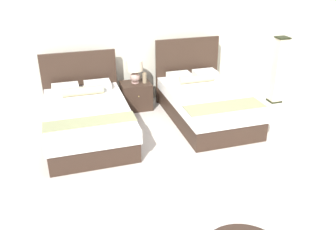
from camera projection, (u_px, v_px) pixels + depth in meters
ground_plane at (178, 176)px, 4.88m from camera, size 9.98×9.45×0.02m
wall_back at (131, 35)px, 6.84m from camera, size 9.98×0.12×2.71m
bed_near_window at (87, 118)px, 5.87m from camera, size 1.38×2.22×1.17m
bed_near_corner at (205, 103)px, 6.44m from camera, size 1.32×2.18×1.29m
nightstand at (136, 96)px, 6.88m from camera, size 0.57×0.49×0.53m
table_lamp at (135, 69)px, 6.66m from camera, size 0.30×0.30×0.44m
vase at (145, 78)px, 6.73m from camera, size 0.08×0.08×0.20m
floor_lamp_corner at (278, 70)px, 7.02m from camera, size 0.24×0.24×1.34m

